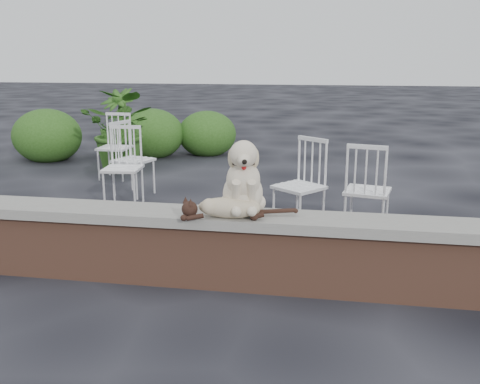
% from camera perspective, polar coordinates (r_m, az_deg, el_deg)
% --- Properties ---
extents(ground, '(60.00, 60.00, 0.00)m').
position_cam_1_polar(ground, '(4.32, -5.17, -9.49)').
color(ground, black).
rests_on(ground, ground).
extents(brick_wall, '(6.00, 0.30, 0.50)m').
position_cam_1_polar(brick_wall, '(4.22, -5.25, -6.39)').
color(brick_wall, brown).
rests_on(brick_wall, ground).
extents(capstone, '(6.20, 0.40, 0.08)m').
position_cam_1_polar(capstone, '(4.13, -5.34, -2.62)').
color(capstone, slate).
rests_on(capstone, brick_wall).
extents(dog, '(0.48, 0.57, 0.59)m').
position_cam_1_polar(dog, '(4.00, 0.31, 1.81)').
color(dog, beige).
rests_on(dog, capstone).
extents(cat, '(1.05, 0.45, 0.17)m').
position_cam_1_polar(cat, '(3.92, -1.21, -1.56)').
color(cat, '#C0AF89').
rests_on(cat, capstone).
extents(chair_a, '(0.61, 0.61, 0.94)m').
position_cam_1_polar(chair_a, '(6.43, -12.47, 2.62)').
color(chair_a, white).
rests_on(chair_a, ground).
extents(chair_c, '(0.66, 0.66, 0.94)m').
position_cam_1_polar(chair_c, '(5.38, 13.51, 0.29)').
color(chair_c, white).
rests_on(chair_c, ground).
extents(chair_b, '(0.57, 0.57, 0.94)m').
position_cam_1_polar(chair_b, '(7.93, -13.30, 4.76)').
color(chair_b, white).
rests_on(chair_b, ground).
extents(chair_e, '(0.70, 0.70, 0.94)m').
position_cam_1_polar(chair_e, '(6.92, -11.38, 3.50)').
color(chair_e, white).
rests_on(chair_e, ground).
extents(chair_d, '(0.79, 0.79, 0.94)m').
position_cam_1_polar(chair_d, '(5.42, 6.35, 0.72)').
color(chair_d, white).
rests_on(chair_d, ground).
extents(potted_plant_a, '(1.16, 1.02, 1.25)m').
position_cam_1_polar(potted_plant_a, '(8.51, -12.52, 6.51)').
color(potted_plant_a, '#234D16').
rests_on(potted_plant_a, ground).
extents(potted_plant_b, '(0.85, 0.85, 1.19)m').
position_cam_1_polar(potted_plant_b, '(9.74, -12.85, 7.27)').
color(potted_plant_b, '#234D16').
rests_on(potted_plant_b, ground).
extents(shrubbery, '(3.68, 2.01, 0.93)m').
position_cam_1_polar(shrubbery, '(9.59, -11.82, 6.02)').
color(shrubbery, '#234D16').
rests_on(shrubbery, ground).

